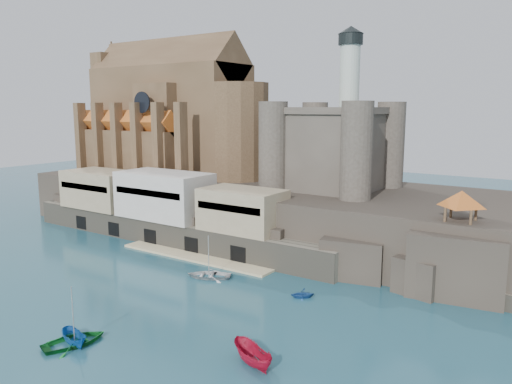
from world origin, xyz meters
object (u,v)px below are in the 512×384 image
object	(u,v)px
castle_keep	(334,144)
boat_2	(75,344)
church	(175,120)
pavilion	(461,201)

from	to	relation	value
castle_keep	boat_2	bearing A→B (deg)	-94.36
church	pavilion	world-z (taller)	church
castle_keep	boat_2	size ratio (longest dim) A/B	6.22
pavilion	boat_2	world-z (taller)	pavilion
castle_keep	pavilion	xyz separation A→B (m)	(25.92, -15.08, -5.59)
boat_2	castle_keep	bearing A→B (deg)	11.50
castle_keep	boat_2	distance (m)	56.93
castle_keep	boat_2	world-z (taller)	castle_keep
castle_keep	church	bearing A→B (deg)	178.89
church	pavilion	distance (m)	68.65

